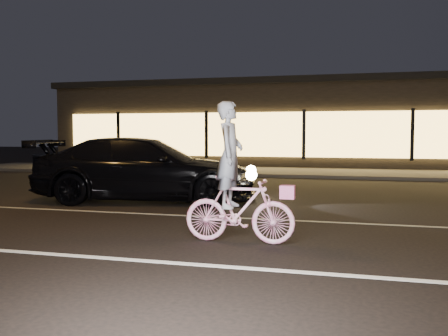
% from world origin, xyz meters
% --- Properties ---
extents(ground, '(90.00, 90.00, 0.00)m').
position_xyz_m(ground, '(0.00, 0.00, 0.00)').
color(ground, black).
rests_on(ground, ground).
extents(lane_stripe_near, '(60.00, 0.12, 0.01)m').
position_xyz_m(lane_stripe_near, '(0.00, -1.50, 0.00)').
color(lane_stripe_near, silver).
rests_on(lane_stripe_near, ground).
extents(lane_stripe_far, '(60.00, 0.10, 0.01)m').
position_xyz_m(lane_stripe_far, '(0.00, 2.00, 0.00)').
color(lane_stripe_far, gray).
rests_on(lane_stripe_far, ground).
extents(sidewalk, '(30.00, 4.00, 0.12)m').
position_xyz_m(sidewalk, '(0.00, 13.00, 0.06)').
color(sidewalk, '#383533').
rests_on(sidewalk, ground).
extents(storefront, '(25.40, 8.42, 4.20)m').
position_xyz_m(storefront, '(0.00, 18.97, 2.15)').
color(storefront, black).
rests_on(storefront, ground).
extents(cyclist, '(1.70, 0.58, 2.13)m').
position_xyz_m(cyclist, '(0.59, -0.13, 0.76)').
color(cyclist, '#FF469C').
rests_on(cyclist, ground).
extents(sedan, '(5.69, 3.27, 1.55)m').
position_xyz_m(sedan, '(-2.65, 3.82, 0.78)').
color(sedan, black).
rests_on(sedan, ground).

